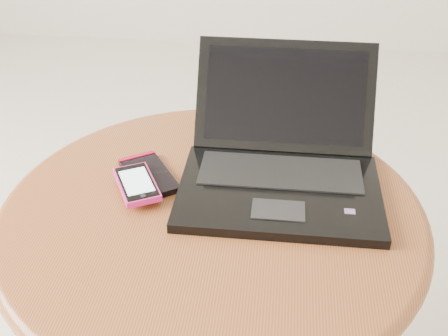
# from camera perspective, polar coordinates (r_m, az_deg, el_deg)

# --- Properties ---
(table) EXTENTS (0.68, 0.68, 0.54)m
(table) POSITION_cam_1_polar(r_m,az_deg,el_deg) (0.96, -1.17, -9.34)
(table) COLOR #553017
(table) RESTS_ON ground
(laptop) EXTENTS (0.32, 0.33, 0.18)m
(laptop) POSITION_cam_1_polar(r_m,az_deg,el_deg) (0.93, 5.85, 0.59)
(laptop) COLOR black
(laptop) RESTS_ON table
(phone_black) EXTENTS (0.12, 0.14, 0.01)m
(phone_black) POSITION_cam_1_polar(r_m,az_deg,el_deg) (0.95, -7.72, -0.75)
(phone_black) COLOR black
(phone_black) RESTS_ON table
(phone_pink) EXTENTS (0.10, 0.12, 0.01)m
(phone_pink) POSITION_cam_1_polar(r_m,az_deg,el_deg) (0.91, -8.92, -1.63)
(phone_pink) COLOR #D7227D
(phone_pink) RESTS_ON phone_black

